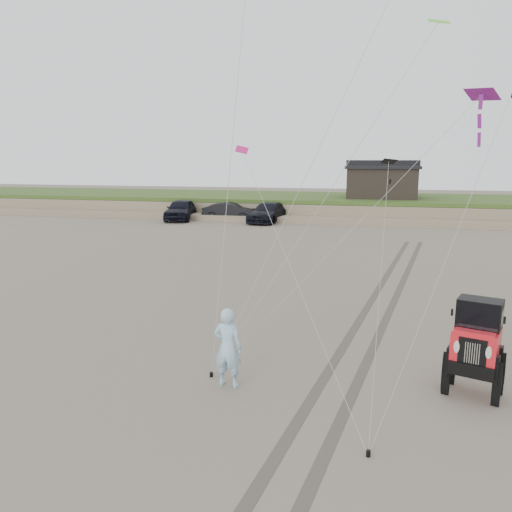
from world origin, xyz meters
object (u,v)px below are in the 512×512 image
object	(u,v)px
truck_a	(181,210)
man	(228,347)
cabin	(382,181)
truck_c	(268,212)
jeep	(475,358)
truck_b	(230,211)

from	to	relation	value
truck_a	man	bearing A→B (deg)	-75.10
cabin	truck_a	xyz separation A→B (m)	(-16.72, -6.83, -2.34)
truck_c	man	distance (m)	30.61
truck_a	truck_c	xyz separation A→B (m)	(7.59, 0.37, -0.09)
truck_c	man	xyz separation A→B (m)	(5.66, -30.08, 0.13)
cabin	jeep	distance (m)	35.82
truck_b	cabin	bearing A→B (deg)	-64.40
truck_c	man	world-z (taller)	man
truck_b	truck_a	bearing A→B (deg)	100.87
cabin	man	distance (m)	36.78
truck_b	man	world-z (taller)	man
truck_c	jeep	size ratio (longest dim) A/B	1.19
truck_c	truck_a	bearing A→B (deg)	-170.19
truck_b	jeep	size ratio (longest dim) A/B	0.98
truck_a	jeep	xyz separation A→B (m)	(18.69, -28.86, -0.03)
truck_b	jeep	bearing A→B (deg)	-153.97
truck_a	cabin	bearing A→B (deg)	13.09
truck_c	man	bearing A→B (deg)	-72.35
cabin	jeep	size ratio (longest dim) A/B	1.37
truck_b	truck_c	xyz separation A→B (m)	(3.43, -0.43, 0.05)
truck_c	jeep	world-z (taller)	jeep
jeep	cabin	bearing A→B (deg)	111.51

